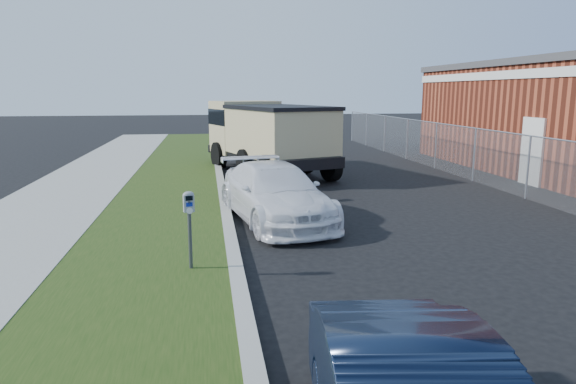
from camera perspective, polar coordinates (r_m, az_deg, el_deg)
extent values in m
plane|color=black|center=(10.13, 8.80, -6.40)|extent=(120.00, 120.00, 0.00)
cube|color=gray|center=(11.58, -6.67, -3.73)|extent=(0.25, 50.00, 0.15)
cube|color=#1C350E|center=(11.63, -14.59, -4.00)|extent=(3.00, 50.00, 0.13)
cube|color=gray|center=(12.27, -28.23, -4.18)|extent=(3.00, 50.00, 0.14)
plane|color=slate|center=(18.65, 20.00, 3.90)|extent=(0.00, 30.00, 30.00)
cylinder|color=#91969F|center=(18.57, 20.18, 6.65)|extent=(0.04, 30.00, 0.04)
cylinder|color=#91969F|center=(16.12, 25.12, 2.48)|extent=(0.06, 0.06, 1.80)
cylinder|color=#91969F|center=(18.65, 20.00, 3.90)|extent=(0.06, 0.06, 1.80)
cylinder|color=#91969F|center=(21.31, 16.11, 4.95)|extent=(0.06, 0.06, 1.80)
cylinder|color=#91969F|center=(24.04, 13.09, 5.75)|extent=(0.06, 0.06, 1.80)
cylinder|color=#91969F|center=(26.84, 10.69, 6.38)|extent=(0.06, 0.06, 1.80)
cylinder|color=#91969F|center=(29.67, 8.74, 6.88)|extent=(0.06, 0.06, 1.80)
cylinder|color=#91969F|center=(32.53, 7.12, 7.28)|extent=(0.06, 0.06, 1.80)
cube|color=silver|center=(20.15, 22.89, 11.89)|extent=(0.06, 14.00, 0.30)
cube|color=silver|center=(18.55, 25.46, 4.08)|extent=(0.08, 1.10, 2.20)
cylinder|color=#3F4247|center=(8.66, -10.82, -5.36)|extent=(0.07, 0.07, 0.95)
cube|color=gray|center=(8.50, -10.97, -1.23)|extent=(0.19, 0.15, 0.29)
ellipsoid|color=gray|center=(8.48, -11.01, -0.29)|extent=(0.20, 0.15, 0.11)
cube|color=black|center=(8.43, -10.93, -0.69)|extent=(0.11, 0.03, 0.08)
cube|color=#0D1F94|center=(8.45, -10.91, -1.38)|extent=(0.10, 0.03, 0.07)
cylinder|color=silver|center=(8.47, -10.88, -2.07)|extent=(0.10, 0.03, 0.10)
cube|color=#3F4247|center=(8.44, -10.91, -1.19)|extent=(0.04, 0.01, 0.05)
imported|color=white|center=(12.16, -1.42, -0.06)|extent=(2.70, 4.89, 1.34)
cube|color=black|center=(19.12, -2.04, 4.28)|extent=(4.23, 7.03, 0.36)
cube|color=tan|center=(21.22, -4.81, 7.25)|extent=(2.90, 2.53, 2.08)
cube|color=black|center=(21.19, -4.83, 8.37)|extent=(2.94, 2.56, 0.62)
cube|color=tan|center=(18.29, -0.94, 6.67)|extent=(3.72, 4.92, 1.66)
cube|color=black|center=(18.24, -0.95, 9.37)|extent=(3.85, 5.05, 0.12)
cube|color=black|center=(22.21, -5.75, 4.98)|extent=(2.42, 0.92, 0.31)
cylinder|color=black|center=(20.80, -7.71, 4.09)|extent=(0.64, 1.09, 1.04)
cylinder|color=black|center=(21.70, -1.74, 4.48)|extent=(0.64, 1.09, 1.04)
cylinder|color=black|center=(18.20, -4.75, 3.16)|extent=(0.64, 1.09, 1.04)
cylinder|color=black|center=(19.23, 1.86, 3.62)|extent=(0.64, 1.09, 1.04)
cylinder|color=black|center=(16.51, -2.26, 2.37)|extent=(0.64, 1.09, 1.04)
cylinder|color=black|center=(17.63, 4.80, 2.90)|extent=(0.64, 1.09, 1.04)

